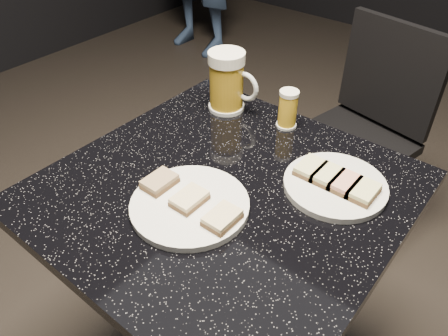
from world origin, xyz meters
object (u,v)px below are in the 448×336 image
(plate_small, at_px, (335,185))
(table, at_px, (224,261))
(plate_large, at_px, (190,205))
(chair, at_px, (362,128))
(beer_mug, at_px, (228,81))
(beer_tumbler, at_px, (288,109))

(plate_small, bearing_deg, table, -141.93)
(plate_large, bearing_deg, chair, 89.41)
(table, relative_size, beer_mug, 4.75)
(table, height_order, beer_tumbler, beer_tumbler)
(beer_tumbler, bearing_deg, chair, 87.43)
(table, distance_m, beer_tumbler, 0.41)
(plate_small, height_order, beer_mug, beer_mug)
(beer_tumbler, bearing_deg, beer_mug, -171.28)
(plate_large, height_order, plate_small, same)
(beer_tumbler, distance_m, chair, 0.59)
(plate_small, xyz_separation_m, chair, (-0.19, 0.64, -0.26))
(beer_tumbler, bearing_deg, plate_small, -33.51)
(chair, bearing_deg, beer_tumbler, -92.57)
(plate_large, distance_m, plate_small, 0.31)
(plate_large, relative_size, plate_small, 1.10)
(plate_large, distance_m, table, 0.27)
(plate_large, distance_m, beer_mug, 0.40)
(table, bearing_deg, plate_large, -97.74)
(table, bearing_deg, plate_small, 38.07)
(beer_mug, distance_m, beer_tumbler, 0.17)
(plate_small, xyz_separation_m, beer_mug, (-0.38, 0.11, 0.07))
(table, distance_m, beer_mug, 0.45)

